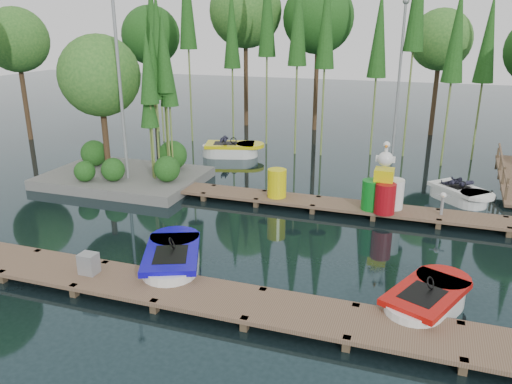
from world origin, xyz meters
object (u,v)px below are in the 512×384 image
(island, at_px, (116,103))
(boat_yellow_far, at_px, (231,150))
(yellow_barrel, at_px, (277,183))
(utility_cabinet, at_px, (89,263))
(boat_red, at_px, (426,302))
(boat_blue, at_px, (172,261))
(drum_cluster, at_px, (384,190))

(island, xyz_separation_m, boat_yellow_far, (2.84, 5.10, -2.86))
(yellow_barrel, bearing_deg, utility_cabinet, -111.47)
(island, distance_m, boat_red, 14.00)
(island, distance_m, boat_yellow_far, 6.50)
(boat_red, bearing_deg, boat_blue, -154.83)
(boat_blue, bearing_deg, utility_cabinet, -165.56)
(boat_yellow_far, bearing_deg, utility_cabinet, -79.84)
(island, bearing_deg, yellow_barrel, -6.53)
(island, height_order, boat_blue, island)
(boat_blue, xyz_separation_m, utility_cabinet, (-1.63, -1.24, 0.27))
(drum_cluster, bearing_deg, boat_red, -75.00)
(boat_blue, distance_m, yellow_barrel, 5.89)
(boat_blue, bearing_deg, yellow_barrel, 56.31)
(boat_red, height_order, utility_cabinet, boat_red)
(island, relative_size, utility_cabinet, 12.98)
(boat_blue, relative_size, boat_red, 1.10)
(island, distance_m, drum_cluster, 10.86)
(boat_blue, bearing_deg, island, 108.72)
(boat_blue, height_order, boat_yellow_far, boat_yellow_far)
(boat_red, distance_m, yellow_barrel, 7.70)
(boat_blue, distance_m, drum_cluster, 7.41)
(boat_blue, height_order, boat_red, boat_blue)
(boat_red, xyz_separation_m, yellow_barrel, (-5.16, 5.68, 0.54))
(boat_yellow_far, height_order, utility_cabinet, boat_yellow_far)
(boat_red, distance_m, utility_cabinet, 8.03)
(island, xyz_separation_m, utility_cabinet, (4.15, -7.79, -2.62))
(boat_red, distance_m, drum_cluster, 5.76)
(boat_blue, relative_size, yellow_barrel, 3.26)
(island, distance_m, yellow_barrel, 7.34)
(boat_red, relative_size, utility_cabinet, 5.74)
(island, xyz_separation_m, yellow_barrel, (6.90, -0.79, -2.38))
(boat_yellow_far, xyz_separation_m, drum_cluster, (7.74, -6.05, 0.66))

